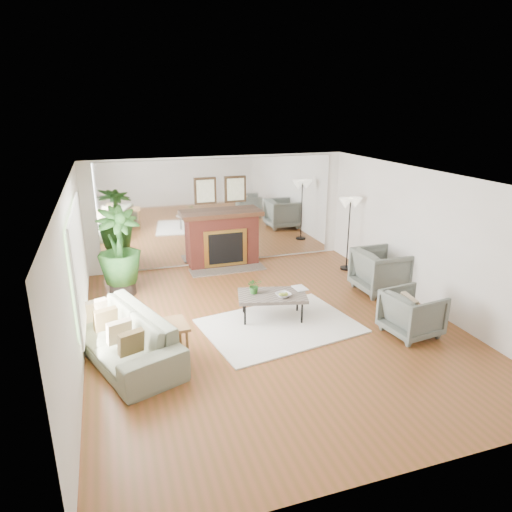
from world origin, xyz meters
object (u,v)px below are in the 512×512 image
object	(u,v)px
fireplace	(223,238)
potted_ficus	(119,249)
coffee_table	(272,296)
side_table	(169,331)
armchair_back	(381,271)
armchair_front	(412,313)
floor_lamp	(350,209)
sofa	(121,336)

from	to	relation	value
fireplace	potted_ficus	distance (m)	2.56
coffee_table	side_table	world-z (taller)	side_table
armchair_back	side_table	bearing A→B (deg)	106.69
armchair_front	side_table	bearing A→B (deg)	77.21
armchair_front	side_table	distance (m)	3.88
side_table	armchair_front	bearing A→B (deg)	-5.49
armchair_front	potted_ficus	distance (m)	5.47
armchair_back	potted_ficus	xyz separation A→B (m)	(-4.93, 1.47, 0.50)
coffee_table	potted_ficus	distance (m)	3.17
coffee_table	potted_ficus	size ratio (longest dim) A/B	0.74
coffee_table	side_table	xyz separation A→B (m)	(-1.90, -0.86, 0.08)
coffee_table	side_table	bearing A→B (deg)	-155.56
armchair_back	armchair_front	distance (m)	1.83
armchair_front	potted_ficus	bearing A→B (deg)	46.53
coffee_table	armchair_front	xyz separation A→B (m)	(1.96, -1.23, -0.06)
armchair_back	floor_lamp	world-z (taller)	floor_lamp
fireplace	sofa	world-z (taller)	fireplace
potted_ficus	armchair_front	bearing A→B (deg)	-36.17
fireplace	side_table	xyz separation A→B (m)	(-1.80, -3.86, -0.15)
coffee_table	floor_lamp	world-z (taller)	floor_lamp
sofa	floor_lamp	bearing A→B (deg)	94.89
fireplace	armchair_front	bearing A→B (deg)	-64.04
side_table	potted_ficus	world-z (taller)	potted_ficus
fireplace	armchair_back	distance (m)	3.61
armchair_back	side_table	world-z (taller)	armchair_back
fireplace	floor_lamp	size ratio (longest dim) A/B	1.25
fireplace	armchair_back	world-z (taller)	fireplace
fireplace	floor_lamp	world-z (taller)	fireplace
sofa	fireplace	bearing A→B (deg)	124.61
floor_lamp	coffee_table	bearing A→B (deg)	-143.08
fireplace	coffee_table	world-z (taller)	fireplace
armchair_front	side_table	world-z (taller)	armchair_front
coffee_table	sofa	xyz separation A→B (m)	(-2.55, -0.50, -0.08)
fireplace	armchair_front	xyz separation A→B (m)	(2.06, -4.23, -0.29)
potted_ficus	floor_lamp	bearing A→B (deg)	-1.05
fireplace	potted_ficus	world-z (taller)	fireplace
armchair_back	side_table	distance (m)	4.61
floor_lamp	sofa	bearing A→B (deg)	-154.73
potted_ficus	fireplace	bearing A→B (deg)	23.63
floor_lamp	armchair_front	bearing A→B (deg)	-99.95
coffee_table	fireplace	bearing A→B (deg)	91.89
coffee_table	armchair_front	size ratio (longest dim) A/B	1.59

